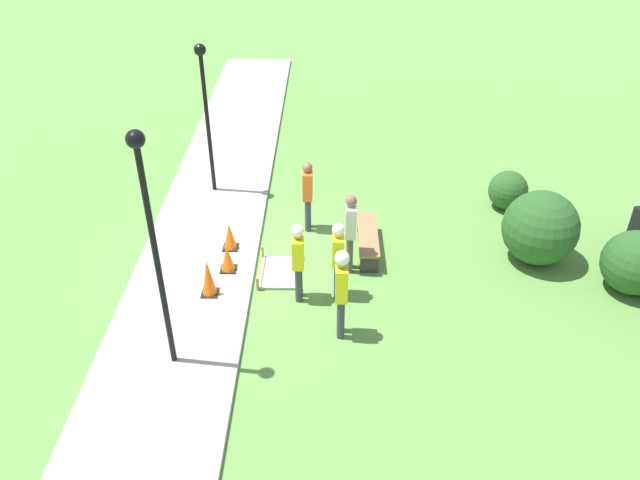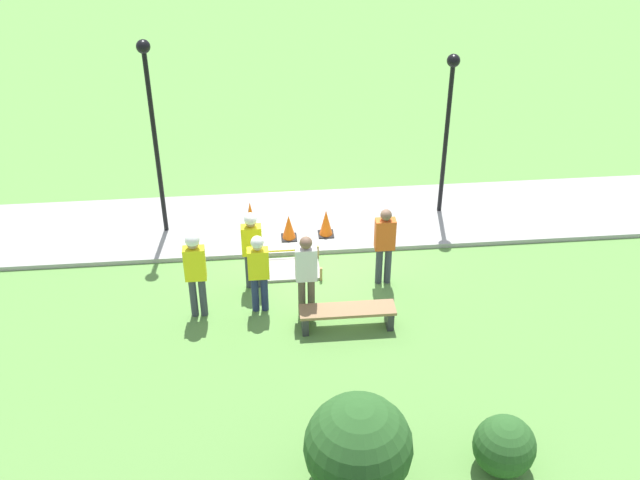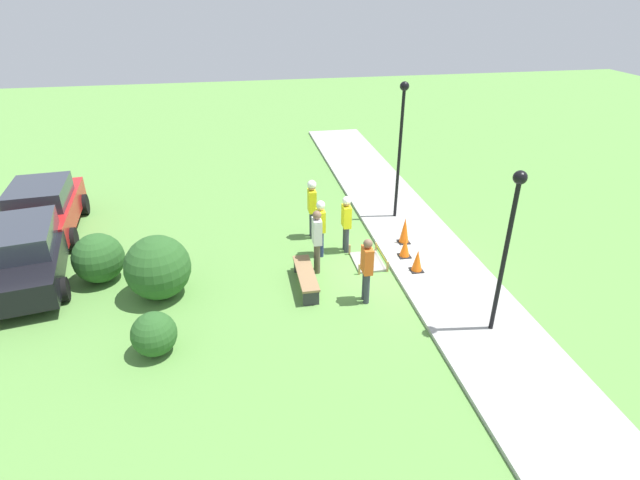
{
  "view_description": "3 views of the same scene",
  "coord_description": "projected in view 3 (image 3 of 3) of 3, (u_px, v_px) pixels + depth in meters",
  "views": [
    {
      "loc": [
        11.1,
        1.55,
        7.93
      ],
      "look_at": [
        0.86,
        1.4,
        1.14
      ],
      "focal_mm": 35.0,
      "sensor_mm": 36.0,
      "label": 1
    },
    {
      "loc": [
        1.11,
        14.02,
        9.82
      ],
      "look_at": [
        -0.09,
        0.95,
        1.02
      ],
      "focal_mm": 45.0,
      "sensor_mm": 36.0,
      "label": 2
    },
    {
      "loc": [
        -11.31,
        4.07,
        7.1
      ],
      "look_at": [
        0.61,
        1.87,
        0.77
      ],
      "focal_mm": 28.0,
      "sensor_mm": 36.0,
      "label": 3
    }
  ],
  "objects": [
    {
      "name": "worker_assistant",
      "position": [
        321.0,
        224.0,
        14.05
      ],
      "size": [
        0.4,
        0.25,
        1.7
      ],
      "color": "navy",
      "rests_on": "ground_plane"
    },
    {
      "name": "worker_supervisor",
      "position": [
        312.0,
        203.0,
        15.01
      ],
      "size": [
        0.4,
        0.27,
        1.87
      ],
      "color": "#383D47",
      "rests_on": "ground_plane"
    },
    {
      "name": "traffic_cone_sidewalk_edge",
      "position": [
        405.0,
        230.0,
        14.8
      ],
      "size": [
        0.34,
        0.34,
        0.81
      ],
      "color": "black",
      "rests_on": "sidewalk"
    },
    {
      "name": "shrub_rounded_near",
      "position": [
        154.0,
        334.0,
        10.5
      ],
      "size": [
        0.96,
        0.96,
        0.96
      ],
      "color": "#285623",
      "rests_on": "ground_plane"
    },
    {
      "name": "wet_concrete_patch",
      "position": [
        368.0,
        261.0,
        14.09
      ],
      "size": [
        1.18,
        0.84,
        0.31
      ],
      "color": "gray",
      "rests_on": "ground_plane"
    },
    {
      "name": "parked_car_black",
      "position": [
        22.0,
        253.0,
        12.99
      ],
      "size": [
        4.86,
        2.75,
        1.56
      ],
      "rotation": [
        0.0,
        0.0,
        0.18
      ],
      "color": "black",
      "rests_on": "ground_plane"
    },
    {
      "name": "lamppost_far",
      "position": [
        510.0,
        230.0,
        10.16
      ],
      "size": [
        0.28,
        0.28,
        3.75
      ],
      "color": "black",
      "rests_on": "sidewalk"
    },
    {
      "name": "bystander_in_gray_shirt",
      "position": [
        317.0,
        238.0,
        13.23
      ],
      "size": [
        0.4,
        0.24,
        1.81
      ],
      "color": "brown",
      "rests_on": "ground_plane"
    },
    {
      "name": "park_bench",
      "position": [
        306.0,
        276.0,
        12.85
      ],
      "size": [
        1.8,
        0.44,
        0.45
      ],
      "color": "#2D2D33",
      "rests_on": "ground_plane"
    },
    {
      "name": "shrub_rounded_far",
      "position": [
        98.0,
        258.0,
        13.01
      ],
      "size": [
        1.31,
        1.31,
        1.31
      ],
      "color": "#285623",
      "rests_on": "ground_plane"
    },
    {
      "name": "lamppost_near",
      "position": [
        401.0,
        133.0,
        15.38
      ],
      "size": [
        0.28,
        0.28,
        4.36
      ],
      "color": "black",
      "rests_on": "sidewalk"
    },
    {
      "name": "sidewalk",
      "position": [
        434.0,
        263.0,
        13.98
      ],
      "size": [
        28.0,
        2.56,
        0.1
      ],
      "color": "#9E9E99",
      "rests_on": "ground_plane"
    },
    {
      "name": "traffic_cone_near_patch",
      "position": [
        417.0,
        261.0,
        13.39
      ],
      "size": [
        0.34,
        0.34,
        0.62
      ],
      "color": "black",
      "rests_on": "sidewalk"
    },
    {
      "name": "bystander_in_orange_shirt",
      "position": [
        367.0,
        267.0,
        11.99
      ],
      "size": [
        0.4,
        0.23,
        1.72
      ],
      "color": "#383D47",
      "rests_on": "ground_plane"
    },
    {
      "name": "traffic_cone_far_patch",
      "position": [
        405.0,
        247.0,
        14.1
      ],
      "size": [
        0.34,
        0.34,
        0.58
      ],
      "color": "black",
      "rests_on": "sidewalk"
    },
    {
      "name": "shrub_rounded_mid",
      "position": [
        158.0,
        267.0,
        12.29
      ],
      "size": [
        1.62,
        1.62,
        1.62
      ],
      "color": "#285623",
      "rests_on": "ground_plane"
    },
    {
      "name": "ground_plane",
      "position": [
        390.0,
        269.0,
        13.8
      ],
      "size": [
        60.0,
        60.0,
        0.0
      ],
      "primitive_type": "plane",
      "color": "#5B8E42"
    },
    {
      "name": "parked_car_red",
      "position": [
        43.0,
        209.0,
        15.33
      ],
      "size": [
        4.44,
        2.35,
        1.65
      ],
      "rotation": [
        0.0,
        0.0,
        0.09
      ],
      "color": "red",
      "rests_on": "ground_plane"
    },
    {
      "name": "worker_trainee",
      "position": [
        346.0,
        219.0,
        14.26
      ],
      "size": [
        0.4,
        0.25,
        1.73
      ],
      "color": "#383D47",
      "rests_on": "ground_plane"
    }
  ]
}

